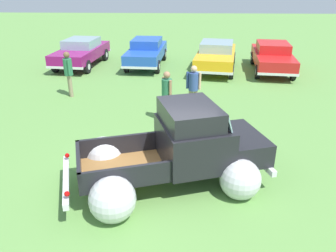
# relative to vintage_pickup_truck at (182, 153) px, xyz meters

# --- Properties ---
(ground_plane) EXTENTS (80.00, 80.00, 0.00)m
(ground_plane) POSITION_rel_vintage_pickup_truck_xyz_m (-0.37, -0.12, -0.76)
(ground_plane) COLOR #609347
(vintage_pickup_truck) EXTENTS (4.98, 3.76, 1.96)m
(vintage_pickup_truck) POSITION_rel_vintage_pickup_truck_xyz_m (0.00, 0.00, 0.00)
(vintage_pickup_truck) COLOR black
(vintage_pickup_truck) RESTS_ON ground
(show_car_0) EXTENTS (2.33, 4.71, 1.43)m
(show_car_0) POSITION_rel_vintage_pickup_truck_xyz_m (-5.46, 11.14, 0.03)
(show_car_0) COLOR black
(show_car_0) RESTS_ON ground
(show_car_1) EXTENTS (2.06, 4.64, 1.43)m
(show_car_1) POSITION_rel_vintage_pickup_truck_xyz_m (-1.94, 11.28, 0.02)
(show_car_1) COLOR black
(show_car_1) RESTS_ON ground
(show_car_2) EXTENTS (2.62, 4.88, 1.43)m
(show_car_2) POSITION_rel_vintage_pickup_truck_xyz_m (1.74, 10.52, 0.03)
(show_car_2) COLOR black
(show_car_2) RESTS_ON ground
(show_car_3) EXTENTS (2.33, 4.79, 1.43)m
(show_car_3) POSITION_rel_vintage_pickup_truck_xyz_m (4.58, 10.37, 0.03)
(show_car_3) COLOR black
(show_car_3) RESTS_ON ground
(spectator_0) EXTENTS (0.46, 0.51, 1.81)m
(spectator_0) POSITION_rel_vintage_pickup_truck_xyz_m (-4.54, 6.05, 0.29)
(spectator_0) COLOR gray
(spectator_0) RESTS_ON ground
(spectator_1) EXTENTS (0.54, 0.41, 1.70)m
(spectator_1) POSITION_rel_vintage_pickup_truck_xyz_m (0.39, 4.48, 0.22)
(spectator_1) COLOR gray
(spectator_1) RESTS_ON ground
(spectator_2) EXTENTS (0.47, 0.49, 1.72)m
(spectator_2) POSITION_rel_vintage_pickup_truck_xyz_m (-0.51, 3.62, 0.22)
(spectator_2) COLOR gray
(spectator_2) RESTS_ON ground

